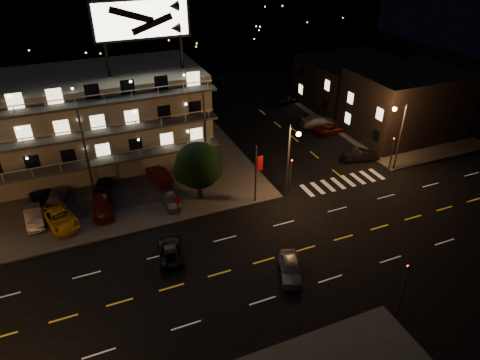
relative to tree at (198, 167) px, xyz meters
name	(u,v)px	position (x,y,z in m)	size (l,w,h in m)	color
ground	(242,267)	(0.03, -11.09, -3.81)	(140.00, 140.00, 0.00)	black
curb_nw	(53,184)	(-13.97, 8.91, -3.74)	(44.00, 24.00, 0.15)	#393937
curb_ne	(381,122)	(30.03, 8.91, -3.74)	(16.00, 24.00, 0.15)	#393937
motel	(79,120)	(-9.91, 12.79, 1.53)	(28.00, 13.80, 18.10)	gray
side_bldg_front	(406,104)	(30.02, 4.91, 0.43)	(14.06, 10.00, 8.50)	black
side_bldg_back	(351,82)	(30.02, 16.91, -0.32)	(14.06, 12.00, 7.00)	black
hill_backdrop	(74,2)	(-5.91, 57.69, 7.74)	(120.00, 25.00, 24.00)	black
streetlight_nc	(290,155)	(8.53, -3.16, 1.14)	(0.44, 1.92, 8.00)	#2D2D30
streetlight_ne	(399,131)	(22.17, -2.79, 1.14)	(1.92, 0.44, 8.00)	#2D2D30
signal_nw	(291,172)	(9.03, -2.60, -1.25)	(0.20, 0.27, 4.60)	#2D2D30
signal_sw	(405,282)	(9.03, -19.59, -1.25)	(0.20, 0.27, 4.60)	#2D2D30
signal_ne	(393,150)	(22.03, -2.59, -1.25)	(0.27, 0.20, 4.60)	#2D2D30
banner_north	(257,173)	(5.12, -2.69, -0.39)	(0.83, 0.16, 6.40)	#2D2D30
stop_sign	(178,204)	(-2.97, -2.52, -2.10)	(0.91, 0.11, 2.61)	#2D2D30
tree	(198,167)	(0.00, 0.00, 0.00)	(4.90, 4.72, 6.17)	black
lot_car_1	(34,217)	(-15.71, 1.92, -2.96)	(1.50, 4.29, 1.41)	gray
lot_car_2	(59,218)	(-13.50, 0.75, -2.93)	(2.43, 5.26, 1.46)	yellow
lot_car_3	(103,206)	(-9.51, 1.29, -2.95)	(2.00, 4.91, 1.43)	#57120C
lot_car_4	(171,200)	(-3.04, -0.14, -3.05)	(1.46, 3.62, 1.23)	gray
lot_car_6	(42,200)	(-14.99, 4.83, -3.02)	(2.12, 4.61, 1.28)	black
lot_car_7	(57,197)	(-13.56, 4.64, -3.02)	(1.81, 4.46, 1.29)	gray
lot_car_8	(102,187)	(-9.08, 4.95, -3.00)	(1.58, 3.93, 1.34)	black
lot_car_9	(159,175)	(-3.05, 4.94, -2.93)	(1.55, 4.45, 1.47)	#57120C
side_car_0	(361,155)	(20.39, 0.61, -3.10)	(1.50, 4.31, 1.42)	black
side_car_1	(330,129)	(21.38, 8.66, -3.20)	(2.02, 4.39, 1.22)	#57120C
side_car_2	(319,121)	(21.10, 11.12, -3.05)	(2.15, 5.28, 1.53)	gray
side_car_3	(287,100)	(21.04, 20.62, -3.14)	(1.59, 3.96, 1.35)	black
road_car_east	(290,268)	(3.27, -13.38, -3.12)	(1.65, 4.10, 1.40)	gray
road_car_west	(170,251)	(-5.08, -7.52, -3.21)	(2.01, 4.37, 1.21)	black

